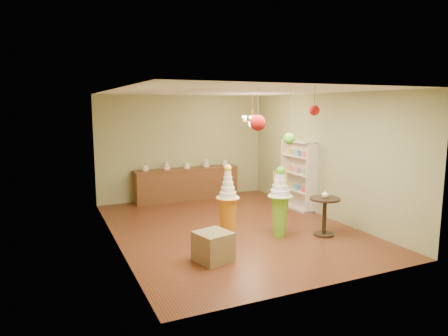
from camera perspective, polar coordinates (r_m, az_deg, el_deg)
name	(u,v)px	position (r m, az deg, el deg)	size (l,w,h in m)	color
floor	(231,227)	(9.04, 0.96, -8.50)	(6.50, 6.50, 0.00)	#5B2C18
ceiling	(231,92)	(8.63, 1.01, 10.87)	(6.50, 6.50, 0.00)	white
wall_back	(183,147)	(11.71, -5.83, 2.95)	(5.00, 0.04, 3.00)	#999C6A
wall_front	(326,189)	(5.98, 14.41, -2.98)	(5.00, 0.04, 3.00)	#999C6A
wall_left	(114,169)	(7.98, -15.47, -0.09)	(0.04, 6.50, 3.00)	#999C6A
wall_right	(323,156)	(10.03, 14.02, 1.74)	(0.04, 6.50, 3.00)	#999C6A
pedestal_green	(280,207)	(8.36, 8.00, -5.51)	(0.65, 0.65, 1.48)	#76BD29
pedestal_orange	(228,213)	(7.98, 0.54, -6.40)	(0.48, 0.48, 1.57)	orange
burlap_riser	(213,246)	(7.14, -1.56, -11.13)	(0.57, 0.57, 0.52)	#8F794E
sideboard	(187,183)	(11.60, -5.31, -2.20)	(3.04, 0.54, 1.16)	brown
shelving_unit	(298,175)	(10.65, 10.56, -0.99)	(0.33, 1.20, 1.80)	silver
round_table	(325,211)	(8.64, 14.17, -6.01)	(0.72, 0.72, 0.81)	black
vase	(325,194)	(8.55, 14.27, -3.62)	(0.16, 0.16, 0.16)	silver
pom_red_left	(258,123)	(6.86, 4.85, 6.44)	(0.27, 0.27, 0.73)	#3F372D
pom_green_mid	(289,138)	(8.12, 9.30, 4.21)	(0.23, 0.23, 1.06)	#3F372D
pom_red_right	(314,110)	(6.42, 12.78, 8.06)	(0.16, 0.16, 0.45)	#3F372D
chandelier	(252,122)	(10.26, 4.04, 6.64)	(0.63, 0.63, 0.85)	#EE9854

